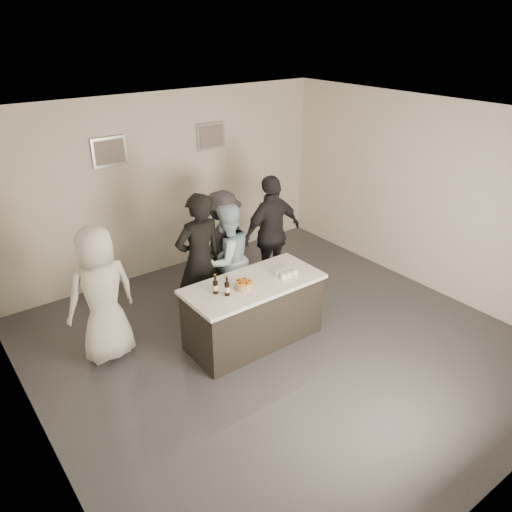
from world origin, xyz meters
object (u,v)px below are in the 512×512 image
(beer_bottle_b, at_px, (227,286))
(person_guest_back, at_px, (223,242))
(bar_counter, at_px, (254,312))
(person_guest_right, at_px, (272,233))
(cake, at_px, (243,286))
(person_main_black, at_px, (200,260))
(person_main_blue, at_px, (227,260))
(beer_bottle_a, at_px, (215,284))
(person_guest_left, at_px, (101,295))

(beer_bottle_b, height_order, person_guest_back, person_guest_back)
(bar_counter, distance_m, person_guest_right, 1.63)
(cake, xyz_separation_m, person_main_black, (-0.11, 0.90, 0.04))
(person_main_blue, bearing_deg, person_guest_back, -125.55)
(beer_bottle_b, relative_size, person_guest_back, 0.16)
(person_main_blue, bearing_deg, person_guest_right, -175.94)
(beer_bottle_a, height_order, person_guest_back, person_guest_back)
(person_main_blue, relative_size, person_guest_right, 0.90)
(cake, distance_m, person_main_black, 0.90)
(cake, xyz_separation_m, person_guest_left, (-1.52, 0.92, -0.03))
(person_guest_right, distance_m, person_guest_back, 0.79)
(beer_bottle_a, bearing_deg, person_guest_back, 53.73)
(cake, distance_m, beer_bottle_b, 0.28)
(bar_counter, bearing_deg, person_guest_back, 71.84)
(beer_bottle_b, distance_m, person_main_blue, 1.12)
(bar_counter, relative_size, cake, 8.22)
(person_guest_right, bearing_deg, person_main_blue, 9.53)
(bar_counter, bearing_deg, person_main_black, 109.69)
(cake, bearing_deg, person_main_blue, 68.90)
(person_main_blue, relative_size, person_guest_back, 1.02)
(beer_bottle_a, bearing_deg, person_main_blue, 48.66)
(person_guest_back, bearing_deg, cake, 49.62)
(cake, relative_size, person_guest_left, 0.13)
(beer_bottle_a, bearing_deg, person_guest_left, 144.73)
(beer_bottle_a, xyz_separation_m, person_guest_left, (-1.16, 0.82, -0.13))
(person_guest_right, relative_size, person_guest_back, 1.14)
(person_guest_right, height_order, person_guest_back, person_guest_right)
(person_main_blue, bearing_deg, person_guest_left, -7.83)
(beer_bottle_a, xyz_separation_m, beer_bottle_b, (0.09, -0.12, 0.00))
(person_main_black, bearing_deg, person_main_blue, -177.99)
(beer_bottle_b, height_order, person_main_black, person_main_black)
(bar_counter, bearing_deg, beer_bottle_a, 174.53)
(person_guest_left, bearing_deg, person_guest_back, -168.05)
(person_main_black, bearing_deg, beer_bottle_a, 74.09)
(cake, distance_m, person_guest_left, 1.78)
(person_guest_back, bearing_deg, person_main_black, 21.71)
(person_main_black, height_order, person_guest_right, person_main_black)
(person_guest_right, bearing_deg, cake, 37.68)
(cake, height_order, person_guest_back, person_guest_back)
(beer_bottle_a, bearing_deg, person_guest_right, 30.45)
(person_guest_right, bearing_deg, beer_bottle_a, 28.77)
(person_main_blue, height_order, person_guest_right, person_guest_right)
(cake, height_order, beer_bottle_a, beer_bottle_a)
(person_main_black, bearing_deg, person_guest_right, -170.62)
(person_guest_back, bearing_deg, beer_bottle_a, 37.49)
(beer_bottle_b, bearing_deg, person_guest_back, 58.42)
(cake, relative_size, person_main_blue, 0.13)
(person_guest_left, distance_m, person_guest_right, 2.86)
(person_guest_left, bearing_deg, person_main_blue, 176.38)
(bar_counter, relative_size, person_main_black, 0.95)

